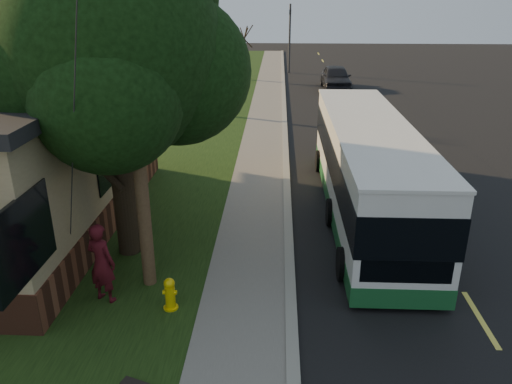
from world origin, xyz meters
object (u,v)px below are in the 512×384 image
at_px(traffic_signal, 290,34).
at_px(leafy_tree, 112,51).
at_px(dumpster, 17,220).
at_px(transit_bus, 367,167).
at_px(fire_hydrant, 170,294).
at_px(distant_car, 336,78).
at_px(utility_pole, 132,88).
at_px(bare_tree_far, 244,54).
at_px(skateboarder, 102,263).
at_px(bare_tree_near, 220,77).

bearing_deg(traffic_signal, leafy_tree, -98.47).
bearing_deg(dumpster, transit_bus, 13.65).
height_order(leafy_tree, transit_bus, leafy_tree).
bearing_deg(transit_bus, fire_hydrant, -132.81).
bearing_deg(distant_car, utility_pole, -104.93).
xyz_separation_m(fire_hydrant, distant_car, (6.26, 26.65, 0.38)).
distance_m(leafy_tree, transit_bus, 7.94).
distance_m(utility_pole, bare_tree_far, 29.13).
relative_size(utility_pole, skateboarder, 4.90).
height_order(fire_hydrant, traffic_signal, traffic_signal).
height_order(leafy_tree, bare_tree_near, leafy_tree).
relative_size(fire_hydrant, traffic_signal, 0.13).
height_order(fire_hydrant, skateboarder, skateboarder).
height_order(traffic_signal, skateboarder, traffic_signal).
relative_size(leafy_tree, traffic_signal, 1.42).
bearing_deg(skateboarder, distant_car, -84.83).
xyz_separation_m(transit_bus, dumpster, (-9.75, -2.37, -0.88)).
height_order(leafy_tree, bare_tree_far, leafy_tree).
relative_size(transit_bus, dumpster, 7.07).
bearing_deg(bare_tree_near, transit_bus, -65.16).
height_order(utility_pole, skateboarder, utility_pole).
relative_size(leafy_tree, skateboarder, 4.21).
xyz_separation_m(leafy_tree, dumpster, (-3.22, 0.33, -4.51)).
bearing_deg(skateboarder, bare_tree_far, -70.55).
height_order(bare_tree_near, traffic_signal, traffic_signal).
xyz_separation_m(skateboarder, distant_car, (7.77, 26.38, -0.19)).
bearing_deg(fire_hydrant, bare_tree_near, 92.86).
bearing_deg(leafy_tree, bare_tree_far, 87.55).
bearing_deg(bare_tree_near, distant_car, 50.37).
xyz_separation_m(traffic_signal, distant_car, (3.16, -7.35, -2.35)).
distance_m(leafy_tree, bare_tree_near, 15.66).
height_order(traffic_signal, transit_bus, traffic_signal).
xyz_separation_m(bare_tree_near, bare_tree_far, (0.50, 12.00, -0.15)).
xyz_separation_m(traffic_signal, dumpster, (-7.89, -31.02, -2.50)).
relative_size(leafy_tree, distant_car, 1.64).
distance_m(bare_tree_far, dumpster, 27.41).
height_order(fire_hydrant, leafy_tree, leafy_tree).
height_order(utility_pole, traffic_signal, utility_pole).
height_order(skateboarder, dumpster, skateboarder).
bearing_deg(bare_tree_far, traffic_signal, 48.81).
xyz_separation_m(fire_hydrant, traffic_signal, (3.10, 34.00, 2.73)).
height_order(fire_hydrant, utility_pole, utility_pole).
xyz_separation_m(dumpster, distant_car, (11.05, 23.66, 0.15)).
xyz_separation_m(leafy_tree, bare_tree_far, (1.17, 27.35, -3.16)).
xyz_separation_m(bare_tree_near, distant_car, (7.16, 8.65, -1.34)).
relative_size(traffic_signal, distant_car, 1.16).
bearing_deg(skateboarder, traffic_signal, -76.20).
xyz_separation_m(utility_pole, transit_bus, (5.66, 4.36, -3.10)).
xyz_separation_m(utility_pole, skateboarder, (-0.81, -0.72, -3.64)).
height_order(bare_tree_near, dumpster, bare_tree_near).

